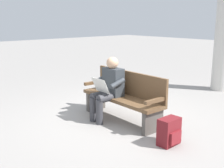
% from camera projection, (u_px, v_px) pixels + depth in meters
% --- Properties ---
extents(ground_plane, '(40.00, 40.00, 0.00)m').
position_uv_depth(ground_plane, '(121.00, 120.00, 5.36)').
color(ground_plane, gray).
extents(bench_near, '(1.82, 0.56, 0.90)m').
position_uv_depth(bench_near, '(124.00, 96.00, 5.30)').
color(bench_near, brown).
rests_on(bench_near, ground).
extents(person_seated, '(0.58, 0.59, 1.18)m').
position_uv_depth(person_seated, '(108.00, 87.00, 5.25)').
color(person_seated, '#33383D').
rests_on(person_seated, ground).
extents(backpack, '(0.25, 0.35, 0.42)m').
position_uv_depth(backpack, '(169.00, 132.00, 4.26)').
color(backpack, maroon).
rests_on(backpack, ground).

